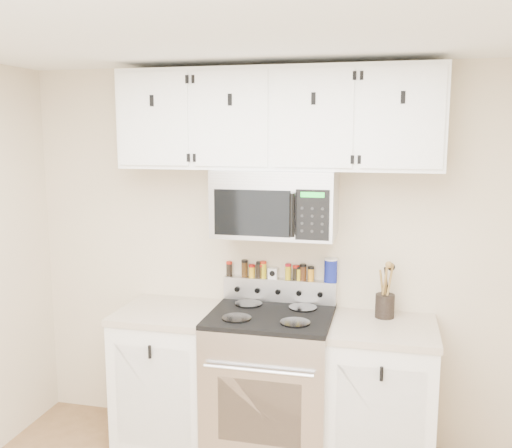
{
  "coord_description": "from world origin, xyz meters",
  "views": [
    {
      "loc": [
        0.7,
        -1.93,
        2.07
      ],
      "look_at": [
        -0.1,
        1.45,
        1.51
      ],
      "focal_mm": 40.0,
      "sensor_mm": 36.0,
      "label": 1
    }
  ],
  "objects_px": {
    "utensil_crock": "(385,304)",
    "salt_canister": "(331,270)",
    "range": "(270,383)",
    "microwave": "(275,203)"
  },
  "relations": [
    {
      "from": "range",
      "to": "salt_canister",
      "type": "distance_m",
      "value": 0.82
    },
    {
      "from": "microwave",
      "to": "salt_canister",
      "type": "bearing_deg",
      "value": 24.61
    },
    {
      "from": "utensil_crock",
      "to": "salt_canister",
      "type": "relative_size",
      "value": 2.2
    },
    {
      "from": "range",
      "to": "salt_canister",
      "type": "xyz_separation_m",
      "value": [
        0.34,
        0.28,
        0.69
      ]
    },
    {
      "from": "range",
      "to": "utensil_crock",
      "type": "relative_size",
      "value": 3.17
    },
    {
      "from": "salt_canister",
      "to": "utensil_crock",
      "type": "bearing_deg",
      "value": -16.6
    },
    {
      "from": "range",
      "to": "utensil_crock",
      "type": "xyz_separation_m",
      "value": [
        0.69,
        0.18,
        0.52
      ]
    },
    {
      "from": "utensil_crock",
      "to": "salt_canister",
      "type": "distance_m",
      "value": 0.41
    },
    {
      "from": "utensil_crock",
      "to": "range",
      "type": "bearing_deg",
      "value": -165.69
    },
    {
      "from": "range",
      "to": "microwave",
      "type": "xyz_separation_m",
      "value": [
        0.0,
        0.13,
        1.14
      ]
    }
  ]
}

